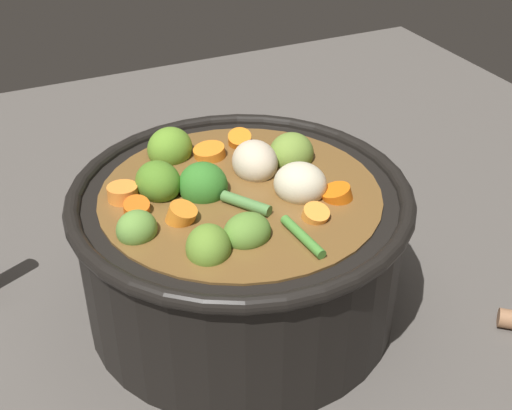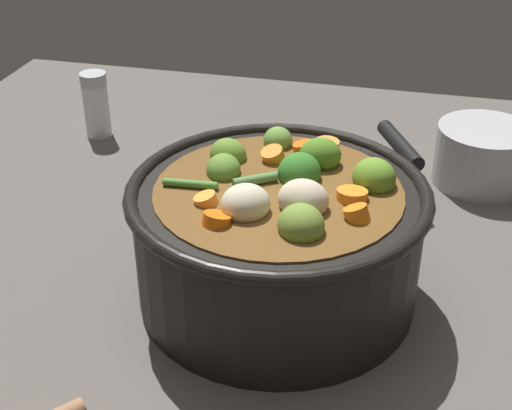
% 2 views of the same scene
% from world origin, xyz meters
% --- Properties ---
extents(ground_plane, '(1.10, 1.10, 0.00)m').
position_xyz_m(ground_plane, '(0.00, 0.00, 0.00)').
color(ground_plane, '#514C47').
extents(cooking_pot, '(0.27, 0.27, 0.14)m').
position_xyz_m(cooking_pot, '(-0.00, 0.00, 0.06)').
color(cooking_pot, black).
rests_on(cooking_pot, ground_plane).
extents(salt_shaker, '(0.04, 0.04, 0.09)m').
position_xyz_m(salt_shaker, '(-0.29, -0.31, 0.04)').
color(salt_shaker, silver).
rests_on(salt_shaker, ground_plane).
extents(small_saucepan, '(0.15, 0.18, 0.07)m').
position_xyz_m(small_saucepan, '(-0.27, 0.19, 0.04)').
color(small_saucepan, '#ADADB2').
rests_on(small_saucepan, ground_plane).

